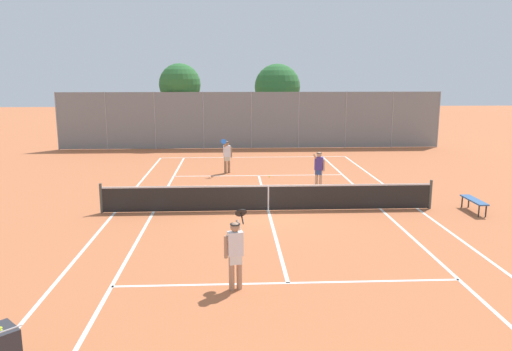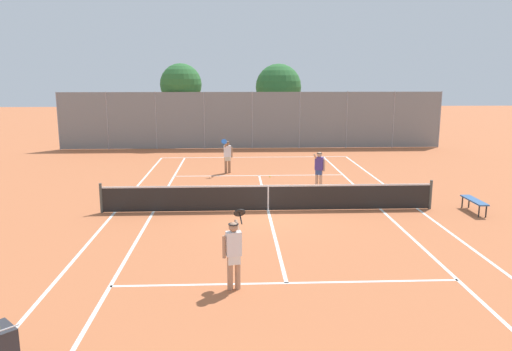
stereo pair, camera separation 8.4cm
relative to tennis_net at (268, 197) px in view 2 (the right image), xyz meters
The scene contains 11 objects.
ground_plane 0.51m from the tennis_net, ahead, with size 120.00×120.00×0.00m, color #BC663D.
court_line_markings 0.51m from the tennis_net, ahead, with size 11.10×23.90×0.01m.
tennis_net is the anchor object (origin of this frame).
player_near_side 6.79m from the tennis_net, 100.57° to the right, with size 0.56×0.82×1.77m.
player_far_left 7.29m from the tennis_net, 102.23° to the left, with size 0.56×0.82×1.77m.
player_far_right 4.23m from the tennis_net, 54.87° to the left, with size 0.55×0.46×1.60m.
loose_tennis_ball_0 6.01m from the tennis_net, 85.25° to the left, with size 0.07×0.07×0.07m, color #D1DB33.
courtside_bench 7.36m from the tennis_net, ahead, with size 0.36×1.50×0.47m.
back_fence 15.62m from the tennis_net, 90.00° to the left, with size 25.32×0.08×3.74m.
tree_behind_left 18.07m from the tennis_net, 105.77° to the left, with size 2.81×2.81×5.59m.
tree_behind_right 19.66m from the tennis_net, 83.81° to the left, with size 3.33×3.33×5.61m.
Camera 2 is at (-1.21, -17.40, 4.84)m, focal length 35.00 mm.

